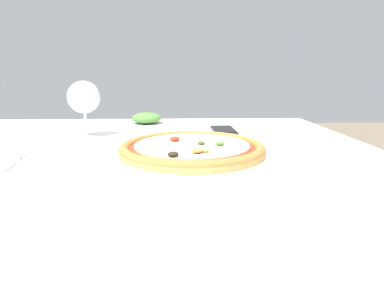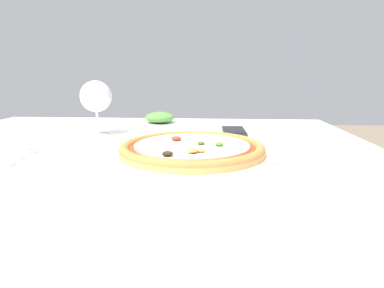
{
  "view_description": "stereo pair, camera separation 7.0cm",
  "coord_description": "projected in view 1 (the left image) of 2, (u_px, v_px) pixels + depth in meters",
  "views": [
    {
      "loc": [
        0.14,
        -0.71,
        0.89
      ],
      "look_at": [
        0.17,
        -0.02,
        0.74
      ],
      "focal_mm": 30.0,
      "sensor_mm": 36.0,
      "label": 1
    },
    {
      "loc": [
        0.21,
        -0.71,
        0.89
      ],
      "look_at": [
        0.17,
        -0.02,
        0.74
      ],
      "focal_mm": 30.0,
      "sensor_mm": 36.0,
      "label": 2
    }
  ],
  "objects": [
    {
      "name": "dining_table",
      "position": [
        120.0,
        186.0,
        0.74
      ],
      "size": [
        1.26,
        1.17,
        0.71
      ],
      "color": "brown",
      "rests_on": "ground_plane"
    },
    {
      "name": "pizza_plate",
      "position": [
        192.0,
        150.0,
        0.7
      ],
      "size": [
        0.36,
        0.36,
        0.04
      ],
      "color": "white",
      "rests_on": "dining_table"
    },
    {
      "name": "fork",
      "position": [
        15.0,
        160.0,
        0.67
      ],
      "size": [
        0.05,
        0.17,
        0.0
      ],
      "color": "silver",
      "rests_on": "dining_table"
    },
    {
      "name": "wine_glass_far_left",
      "position": [
        84.0,
        98.0,
        0.91
      ],
      "size": [
        0.09,
        0.09,
        0.16
      ],
      "color": "silver",
      "rests_on": "dining_table"
    },
    {
      "name": "cell_phone",
      "position": [
        223.0,
        130.0,
        1.01
      ],
      "size": [
        0.07,
        0.15,
        0.01
      ],
      "color": "#232328",
      "rests_on": "dining_table"
    },
    {
      "name": "side_plate",
      "position": [
        147.0,
        121.0,
        1.12
      ],
      "size": [
        0.18,
        0.18,
        0.05
      ],
      "color": "white",
      "rests_on": "dining_table"
    },
    {
      "name": "napkin_folded",
      "position": [
        319.0,
        201.0,
        0.45
      ],
      "size": [
        0.16,
        0.12,
        0.01
      ],
      "color": "silver",
      "rests_on": "dining_table"
    }
  ]
}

